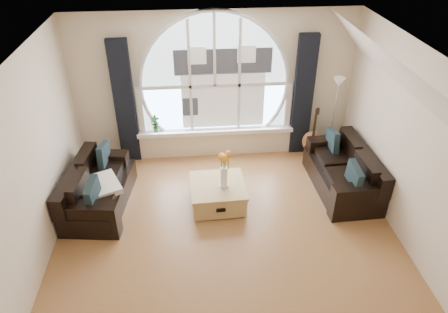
% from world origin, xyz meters
% --- Properties ---
extents(ground, '(5.00, 5.50, 0.01)m').
position_xyz_m(ground, '(0.00, 0.00, 0.00)').
color(ground, brown).
rests_on(ground, ground).
extents(ceiling, '(5.00, 5.50, 0.01)m').
position_xyz_m(ceiling, '(0.00, 0.00, 2.70)').
color(ceiling, silver).
rests_on(ceiling, ground).
extents(wall_back, '(5.00, 0.01, 2.70)m').
position_xyz_m(wall_back, '(0.00, 2.75, 1.35)').
color(wall_back, beige).
rests_on(wall_back, ground).
extents(wall_left, '(0.01, 5.50, 2.70)m').
position_xyz_m(wall_left, '(-2.50, 0.00, 1.35)').
color(wall_left, beige).
rests_on(wall_left, ground).
extents(wall_right, '(0.01, 5.50, 2.70)m').
position_xyz_m(wall_right, '(2.50, 0.00, 1.35)').
color(wall_right, beige).
rests_on(wall_right, ground).
extents(attic_slope, '(0.92, 5.50, 0.72)m').
position_xyz_m(attic_slope, '(2.20, 0.00, 2.35)').
color(attic_slope, silver).
rests_on(attic_slope, ground).
extents(arched_window, '(2.60, 0.06, 2.15)m').
position_xyz_m(arched_window, '(0.00, 2.72, 1.62)').
color(arched_window, silver).
rests_on(arched_window, wall_back).
extents(window_sill, '(2.90, 0.22, 0.08)m').
position_xyz_m(window_sill, '(0.00, 2.65, 0.51)').
color(window_sill, white).
rests_on(window_sill, wall_back).
extents(window_frame, '(2.76, 0.08, 2.15)m').
position_xyz_m(window_frame, '(0.00, 2.69, 1.62)').
color(window_frame, white).
rests_on(window_frame, wall_back).
extents(neighbor_house, '(1.70, 0.02, 1.50)m').
position_xyz_m(neighbor_house, '(0.15, 2.71, 1.50)').
color(neighbor_house, silver).
rests_on(neighbor_house, wall_back).
extents(curtain_left, '(0.35, 0.12, 2.30)m').
position_xyz_m(curtain_left, '(-1.60, 2.63, 1.15)').
color(curtain_left, black).
rests_on(curtain_left, ground).
extents(curtain_right, '(0.35, 0.12, 2.30)m').
position_xyz_m(curtain_right, '(1.60, 2.63, 1.15)').
color(curtain_right, black).
rests_on(curtain_right, ground).
extents(sofa_left, '(1.02, 1.72, 0.72)m').
position_xyz_m(sofa_left, '(-1.97, 1.27, 0.40)').
color(sofa_left, black).
rests_on(sofa_left, ground).
extents(sofa_right, '(0.90, 1.71, 0.75)m').
position_xyz_m(sofa_right, '(2.04, 1.35, 0.40)').
color(sofa_right, black).
rests_on(sofa_right, ground).
extents(coffee_chest, '(0.89, 0.89, 0.42)m').
position_xyz_m(coffee_chest, '(-0.08, 1.13, 0.21)').
color(coffee_chest, tan).
rests_on(coffee_chest, ground).
extents(throw_blanket, '(0.73, 0.73, 0.10)m').
position_xyz_m(throw_blanket, '(-1.89, 1.09, 0.50)').
color(throw_blanket, silver).
rests_on(throw_blanket, sofa_left).
extents(vase_flowers, '(0.24, 0.24, 0.70)m').
position_xyz_m(vase_flowers, '(0.02, 1.09, 0.77)').
color(vase_flowers, white).
rests_on(vase_flowers, coffee_chest).
extents(floor_lamp, '(0.24, 0.24, 1.60)m').
position_xyz_m(floor_lamp, '(2.13, 2.36, 0.80)').
color(floor_lamp, '#B2B2B2').
rests_on(floor_lamp, ground).
extents(guitar, '(0.42, 0.35, 1.06)m').
position_xyz_m(guitar, '(1.81, 2.44, 0.53)').
color(guitar, '#9B552A').
rests_on(guitar, ground).
extents(potted_plant, '(0.17, 0.12, 0.33)m').
position_xyz_m(potted_plant, '(-1.11, 2.65, 0.71)').
color(potted_plant, '#1E6023').
rests_on(potted_plant, window_sill).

